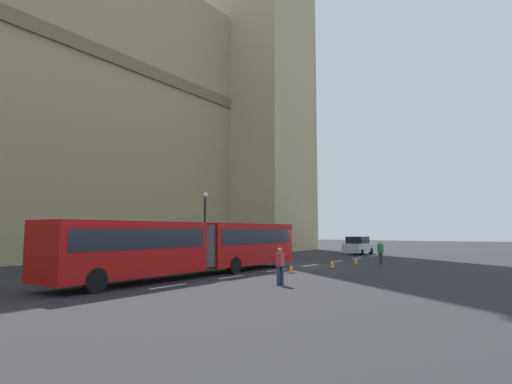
{
  "coord_description": "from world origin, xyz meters",
  "views": [
    {
      "loc": [
        -26.91,
        -14.02,
        2.48
      ],
      "look_at": [
        -0.01,
        4.22,
        5.41
      ],
      "focal_mm": 29.92,
      "sensor_mm": 36.0,
      "label": 1
    }
  ],
  "objects_px": {
    "traffic_cone_east": "(356,261)",
    "street_lamp": "(205,222)",
    "pedestrian_by_kerb": "(380,252)",
    "sedan_lead": "(358,246)",
    "traffic_cone_west": "(291,268)",
    "traffic_cone_middle": "(332,264)",
    "pedestrian_near_cones": "(280,265)",
    "articulated_bus": "(195,244)"
  },
  "relations": [
    {
      "from": "sedan_lead",
      "to": "traffic_cone_east",
      "type": "xyz_separation_m",
      "value": [
        -12.72,
        -4.6,
        -0.63
      ]
    },
    {
      "from": "pedestrian_near_cones",
      "to": "articulated_bus",
      "type": "bearing_deg",
      "value": 82.2
    },
    {
      "from": "articulated_bus",
      "to": "traffic_cone_middle",
      "type": "distance_m",
      "value": 9.67
    },
    {
      "from": "pedestrian_near_cones",
      "to": "street_lamp",
      "type": "bearing_deg",
      "value": 56.96
    },
    {
      "from": "street_lamp",
      "to": "pedestrian_by_kerb",
      "type": "height_order",
      "value": "street_lamp"
    },
    {
      "from": "sedan_lead",
      "to": "traffic_cone_middle",
      "type": "xyz_separation_m",
      "value": [
        -16.52,
        -4.42,
        -0.63
      ]
    },
    {
      "from": "pedestrian_by_kerb",
      "to": "traffic_cone_west",
      "type": "bearing_deg",
      "value": 166.76
    },
    {
      "from": "traffic_cone_middle",
      "to": "traffic_cone_west",
      "type": "bearing_deg",
      "value": 170.91
    },
    {
      "from": "traffic_cone_east",
      "to": "street_lamp",
      "type": "bearing_deg",
      "value": 125.34
    },
    {
      "from": "sedan_lead",
      "to": "pedestrian_by_kerb",
      "type": "xyz_separation_m",
      "value": [
        -11.33,
        -5.96,
        -0.0
      ]
    },
    {
      "from": "street_lamp",
      "to": "pedestrian_near_cones",
      "type": "height_order",
      "value": "street_lamp"
    },
    {
      "from": "traffic_cone_west",
      "to": "street_lamp",
      "type": "bearing_deg",
      "value": 78.34
    },
    {
      "from": "articulated_bus",
      "to": "pedestrian_by_kerb",
      "type": "bearing_deg",
      "value": -23.04
    },
    {
      "from": "articulated_bus",
      "to": "street_lamp",
      "type": "distance_m",
      "value": 7.6
    },
    {
      "from": "articulated_bus",
      "to": "street_lamp",
      "type": "bearing_deg",
      "value": 37.03
    },
    {
      "from": "pedestrian_near_cones",
      "to": "traffic_cone_middle",
      "type": "bearing_deg",
      "value": 9.86
    },
    {
      "from": "traffic_cone_west",
      "to": "street_lamp",
      "type": "height_order",
      "value": "street_lamp"
    },
    {
      "from": "sedan_lead",
      "to": "traffic_cone_east",
      "type": "height_order",
      "value": "sedan_lead"
    },
    {
      "from": "articulated_bus",
      "to": "traffic_cone_east",
      "type": "height_order",
      "value": "articulated_bus"
    },
    {
      "from": "traffic_cone_west",
      "to": "traffic_cone_middle",
      "type": "relative_size",
      "value": 1.0
    },
    {
      "from": "traffic_cone_west",
      "to": "pedestrian_by_kerb",
      "type": "bearing_deg",
      "value": -13.24
    },
    {
      "from": "pedestrian_by_kerb",
      "to": "traffic_cone_east",
      "type": "bearing_deg",
      "value": 135.46
    },
    {
      "from": "articulated_bus",
      "to": "street_lamp",
      "type": "relative_size",
      "value": 3.3
    },
    {
      "from": "traffic_cone_west",
      "to": "pedestrian_near_cones",
      "type": "xyz_separation_m",
      "value": [
        -5.11,
        -2.31,
        0.63
      ]
    },
    {
      "from": "traffic_cone_west",
      "to": "pedestrian_by_kerb",
      "type": "distance_m",
      "value": 9.71
    },
    {
      "from": "articulated_bus",
      "to": "sedan_lead",
      "type": "distance_m",
      "value": 25.08
    },
    {
      "from": "sedan_lead",
      "to": "pedestrian_near_cones",
      "type": "xyz_separation_m",
      "value": [
        -25.87,
        -6.05,
        -0.0
      ]
    },
    {
      "from": "traffic_cone_east",
      "to": "pedestrian_by_kerb",
      "type": "bearing_deg",
      "value": -44.54
    },
    {
      "from": "street_lamp",
      "to": "pedestrian_by_kerb",
      "type": "bearing_deg",
      "value": -53.15
    },
    {
      "from": "traffic_cone_west",
      "to": "traffic_cone_middle",
      "type": "distance_m",
      "value": 4.3
    },
    {
      "from": "sedan_lead",
      "to": "street_lamp",
      "type": "distance_m",
      "value": 19.7
    },
    {
      "from": "sedan_lead",
      "to": "pedestrian_by_kerb",
      "type": "bearing_deg",
      "value": -152.26
    },
    {
      "from": "traffic_cone_middle",
      "to": "street_lamp",
      "type": "relative_size",
      "value": 0.11
    },
    {
      "from": "traffic_cone_west",
      "to": "traffic_cone_east",
      "type": "xyz_separation_m",
      "value": [
        8.05,
        -0.86,
        0.0
      ]
    },
    {
      "from": "pedestrian_by_kerb",
      "to": "street_lamp",
      "type": "bearing_deg",
      "value": 126.85
    },
    {
      "from": "sedan_lead",
      "to": "pedestrian_near_cones",
      "type": "height_order",
      "value": "sedan_lead"
    },
    {
      "from": "traffic_cone_west",
      "to": "pedestrian_by_kerb",
      "type": "xyz_separation_m",
      "value": [
        9.43,
        -2.22,
        0.63
      ]
    },
    {
      "from": "traffic_cone_west",
      "to": "pedestrian_by_kerb",
      "type": "height_order",
      "value": "pedestrian_by_kerb"
    },
    {
      "from": "traffic_cone_west",
      "to": "traffic_cone_east",
      "type": "height_order",
      "value": "same"
    },
    {
      "from": "traffic_cone_middle",
      "to": "street_lamp",
      "type": "xyz_separation_m",
      "value": [
        -2.57,
        8.81,
        2.77
      ]
    },
    {
      "from": "sedan_lead",
      "to": "traffic_cone_west",
      "type": "relative_size",
      "value": 7.59
    },
    {
      "from": "articulated_bus",
      "to": "street_lamp",
      "type": "height_order",
      "value": "street_lamp"
    }
  ]
}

